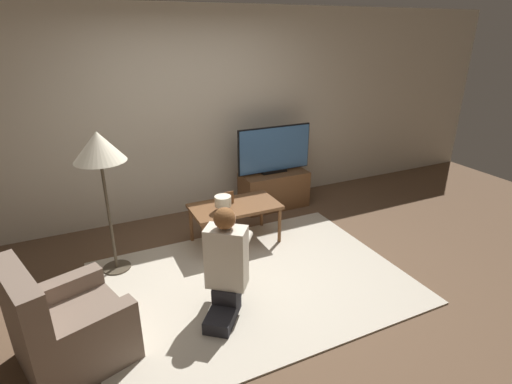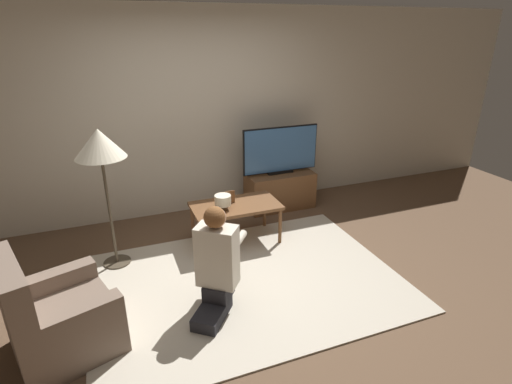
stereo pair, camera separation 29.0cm
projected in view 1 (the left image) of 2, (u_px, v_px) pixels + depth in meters
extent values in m
plane|color=brown|center=(252.00, 283.00, 3.92)|extent=(10.00, 10.00, 0.00)
cube|color=beige|center=(188.00, 115.00, 5.04)|extent=(10.00, 0.06, 2.60)
cube|color=beige|center=(252.00, 282.00, 3.92)|extent=(2.94, 2.13, 0.02)
cube|color=brown|center=(274.00, 190.00, 5.52)|extent=(0.92, 0.43, 0.50)
cube|color=black|center=(274.00, 171.00, 5.42)|extent=(0.36, 0.08, 0.04)
cube|color=black|center=(274.00, 149.00, 5.31)|extent=(1.05, 0.03, 0.61)
cube|color=#38669E|center=(275.00, 149.00, 5.30)|extent=(1.02, 0.04, 0.58)
cube|color=brown|center=(235.00, 207.00, 4.50)|extent=(0.99, 0.54, 0.04)
cylinder|color=brown|center=(204.00, 243.00, 4.21)|extent=(0.04, 0.04, 0.44)
cylinder|color=brown|center=(280.00, 226.00, 4.57)|extent=(0.04, 0.04, 0.44)
cylinder|color=brown|center=(191.00, 225.00, 4.60)|extent=(0.04, 0.04, 0.44)
cylinder|color=brown|center=(262.00, 210.00, 4.96)|extent=(0.04, 0.04, 0.44)
cylinder|color=#4C4233|center=(117.00, 268.00, 4.14)|extent=(0.28, 0.28, 0.03)
cylinder|color=#4C4233|center=(108.00, 206.00, 3.87)|extent=(0.03, 0.03, 1.39)
cone|color=#EFE5C6|center=(98.00, 146.00, 3.64)|extent=(0.48, 0.48, 0.28)
cube|color=#7A6656|center=(76.00, 337.00, 2.97)|extent=(0.90, 0.91, 0.38)
cube|color=#7A6656|center=(22.00, 306.00, 2.63)|extent=(0.38, 0.74, 0.49)
cube|color=#7A6656|center=(90.00, 351.00, 2.74)|extent=(0.72, 0.35, 0.52)
cube|color=#7A6656|center=(60.00, 311.00, 3.14)|extent=(0.72, 0.35, 0.52)
cube|color=#232328|center=(223.00, 315.00, 3.38)|extent=(0.43, 0.47, 0.11)
cube|color=#232328|center=(228.00, 291.00, 3.47)|extent=(0.32, 0.32, 0.14)
cube|color=beige|center=(227.00, 257.00, 3.34)|extent=(0.39, 0.37, 0.54)
sphere|color=tan|center=(225.00, 219.00, 3.21)|extent=(0.18, 0.18, 0.18)
sphere|color=brown|center=(224.00, 218.00, 3.18)|extent=(0.18, 0.18, 0.18)
cube|color=black|center=(238.00, 234.00, 3.67)|extent=(0.13, 0.11, 0.04)
cylinder|color=beige|center=(245.00, 241.00, 3.54)|extent=(0.24, 0.28, 0.07)
cylinder|color=beige|center=(223.00, 239.00, 3.58)|extent=(0.24, 0.28, 0.07)
cube|color=brown|center=(229.00, 198.00, 4.49)|extent=(0.11, 0.01, 0.15)
cylinder|color=#4C3823|center=(223.00, 208.00, 4.34)|extent=(0.10, 0.10, 0.06)
cylinder|color=#EFE5C6|center=(223.00, 201.00, 4.31)|extent=(0.18, 0.18, 0.11)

